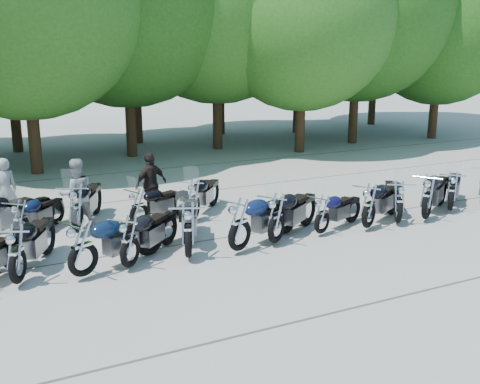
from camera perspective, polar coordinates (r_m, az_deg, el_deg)
name	(u,v)px	position (r m, az deg, el deg)	size (l,w,h in m)	color
ground	(270,254)	(12.62, 3.03, -6.36)	(90.00, 90.00, 0.00)	gray
tree_6	(303,16)	(25.02, 6.40, 17.31)	(8.00, 8.00, 9.82)	#3A2614
tree_7	(359,6)	(27.93, 11.97, 17.96)	(8.79, 8.79, 10.79)	#3A2614
tree_8	(441,28)	(30.51, 19.71, 15.39)	(7.53, 7.53, 9.25)	#3A2614
tree_11	(6,24)	(26.82, -22.69, 15.45)	(7.56, 7.56, 9.28)	#3A2614
tree_12	(133,21)	(27.85, -10.79, 16.65)	(7.88, 7.88, 9.67)	#3A2614
tree_13	(220,18)	(30.49, -2.07, 17.24)	(8.31, 8.31, 10.20)	#3A2614
tree_14	(299,23)	(31.14, 6.04, 16.73)	(8.02, 8.02, 9.84)	#3A2614
tree_15	(378,4)	(35.43, 13.83, 18.04)	(9.67, 9.67, 11.86)	#3A2614
motorcycle_2	(16,252)	(11.56, -21.77, -5.71)	(0.74, 2.44, 1.38)	black
motorcycle_3	(82,246)	(11.48, -15.73, -5.35)	(0.74, 2.44, 1.38)	#0C1A34
motorcycle_4	(129,240)	(11.77, -11.17, -4.79)	(0.70, 2.30, 1.30)	black
motorcycle_5	(188,228)	(12.09, -5.30, -3.69)	(0.78, 2.56, 1.45)	black
motorcycle_6	(240,223)	(12.44, -0.04, -3.15)	(0.77, 2.54, 1.43)	#0E193E
motorcycle_7	(276,217)	(12.99, 3.71, -2.50)	(0.75, 2.48, 1.40)	black
motorcycle_8	(322,213)	(13.82, 8.36, -2.14)	(0.62, 2.04, 1.15)	#0B0B34
motorcycle_9	(369,204)	(14.42, 12.99, -1.24)	(0.73, 2.39, 1.35)	black
motorcycle_10	(399,201)	(15.05, 15.83, -0.85)	(0.71, 2.33, 1.32)	black
motorcycle_11	(428,195)	(15.58, 18.53, -0.30)	(0.78, 2.56, 1.45)	black
motorcycle_12	(452,190)	(16.66, 20.74, 0.18)	(0.70, 2.32, 1.31)	black
motorcycle_15	(20,219)	(14.17, -21.42, -2.55)	(0.63, 2.05, 1.16)	#0C1635
motorcycle_16	(76,207)	(14.24, -16.28, -1.45)	(0.78, 2.56, 1.45)	black
motorcycle_17	(139,206)	(14.54, -10.26, -1.38)	(0.62, 2.04, 1.15)	black
motorcycle_18	(194,198)	(14.81, -4.69, -0.62)	(0.70, 2.30, 1.30)	black
rider_1	(76,194)	(14.76, -16.29, -0.18)	(0.88, 0.69, 1.81)	#99999C
rider_2	(151,184)	(15.47, -9.04, 0.78)	(1.03, 0.43, 1.76)	black
rider_3	(5,190)	(15.96, -22.77, 0.17)	(0.63, 0.41, 1.72)	#9E9DA0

